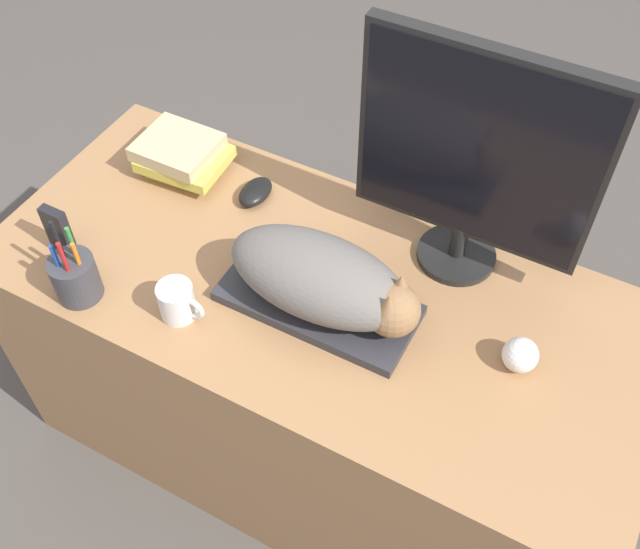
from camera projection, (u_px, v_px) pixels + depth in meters
name	position (u px, v px, depth m)	size (l,w,h in m)	color
ground_plane	(260.00, 542.00, 1.93)	(12.00, 12.00, 0.00)	#4C4742
desk	(318.00, 376.00, 1.84)	(1.44, 0.64, 0.70)	#9E7047
keyboard	(318.00, 303.00, 1.53)	(0.41, 0.18, 0.02)	#2D2D33
cat	(326.00, 280.00, 1.46)	(0.41, 0.19, 0.15)	#66605B
monitor	(476.00, 157.00, 1.40)	(0.48, 0.17, 0.52)	black
computer_mouse	(255.00, 192.00, 1.73)	(0.06, 0.10, 0.04)	black
coffee_mug	(178.00, 302.00, 1.49)	(0.10, 0.07, 0.08)	silver
pen_cup	(75.00, 277.00, 1.52)	(0.09, 0.09, 0.20)	#38383D
baseball	(520.00, 355.00, 1.42)	(0.07, 0.07, 0.07)	silver
phone	(59.00, 232.00, 1.59)	(0.06, 0.02, 0.13)	black
book_stack	(182.00, 156.00, 1.76)	(0.21, 0.17, 0.09)	#CCC14C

